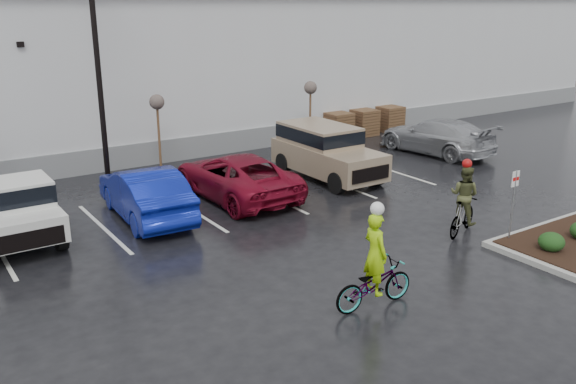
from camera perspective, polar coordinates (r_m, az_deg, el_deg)
ground at (r=15.91m, az=12.19°, el=-7.87°), size 120.00×120.00×0.00m
warehouse at (r=33.64m, az=-15.78°, el=11.58°), size 60.50×15.50×7.20m
wooded_ridge at (r=55.93m, az=-23.53°, el=12.21°), size 80.00×25.00×6.00m
lamppost at (r=22.79m, az=-17.64°, el=14.10°), size 0.50×1.00×9.22m
sapling_mid at (r=24.86m, az=-12.15°, el=7.85°), size 0.60×0.60×3.20m
sapling_east at (r=28.48m, az=2.11°, el=9.39°), size 0.60×0.60×3.20m
pallet_stack_a at (r=31.10m, az=4.73°, el=6.19°), size 1.20×1.20×1.35m
pallet_stack_b at (r=32.17m, az=7.12°, el=6.49°), size 1.20×1.20×1.35m
pallet_stack_c at (r=33.37m, az=9.47°, el=6.78°), size 1.20×1.20×1.35m
shrub_a at (r=18.17m, az=23.43°, el=-4.30°), size 0.70×0.70×0.52m
fire_lane_sign at (r=18.31m, az=20.35°, el=-0.47°), size 0.30×0.05×2.20m
pickup_white at (r=19.62m, az=-24.54°, el=-1.13°), size 2.10×5.20×1.96m
car_blue at (r=19.99m, az=-13.21°, el=-0.10°), size 2.08×5.16×1.67m
car_red at (r=21.63m, az=-4.91°, el=1.51°), size 2.71×5.72×1.58m
suv_tan at (r=23.92m, az=3.77°, el=3.68°), size 2.20×5.10×2.06m
car_far_silver at (r=28.77m, az=13.67°, el=5.11°), size 2.84×5.79×1.62m
cyclist_hivis at (r=14.02m, az=8.07°, el=-7.73°), size 2.12×0.85×2.52m
cyclist_olive at (r=18.83m, az=16.07°, el=-1.37°), size 1.86×1.12×2.32m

